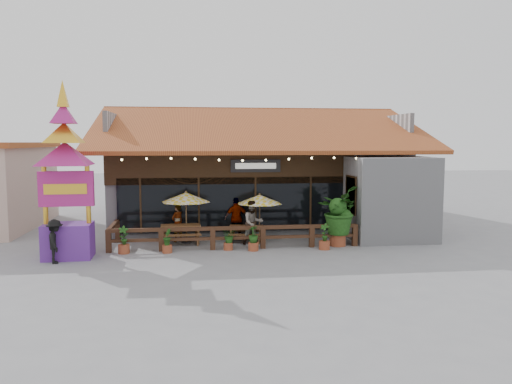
{
  "coord_description": "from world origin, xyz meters",
  "views": [
    {
      "loc": [
        -3.28,
        -19.94,
        4.25
      ],
      "look_at": [
        -0.52,
        1.5,
        2.07
      ],
      "focal_mm": 35.0,
      "sensor_mm": 36.0,
      "label": 1
    }
  ],
  "objects": [
    {
      "name": "planter_b",
      "position": [
        -4.26,
        -0.83,
        0.42
      ],
      "size": [
        0.38,
        0.38,
        0.94
      ],
      "color": "brown",
      "rests_on": "ground"
    },
    {
      "name": "diner_a",
      "position": [
        -3.92,
        1.31,
        0.81
      ],
      "size": [
        0.69,
        0.68,
        1.61
      ],
      "primitive_type": "imported",
      "rotation": [
        0.0,
        0.0,
        3.91
      ],
      "color": "#321F10",
      "rests_on": "ground"
    },
    {
      "name": "restaurant_building",
      "position": [
        0.26,
        6.61,
        2.21
      ],
      "size": [
        15.5,
        14.73,
        6.09
      ],
      "color": "#BBBBC1",
      "rests_on": "ground"
    },
    {
      "name": "tropical_plant",
      "position": [
        2.62,
        -0.38,
        1.41
      ],
      "size": [
        2.11,
        2.24,
        2.47
      ],
      "color": "brown",
      "rests_on": "ground"
    },
    {
      "name": "thai_sign_tower",
      "position": [
        -7.81,
        -1.22,
        3.66
      ],
      "size": [
        2.64,
        2.64,
        6.92
      ],
      "color": "#602792",
      "rests_on": "ground"
    },
    {
      "name": "planter_d",
      "position": [
        -0.93,
        -0.87,
        0.48
      ],
      "size": [
        0.5,
        0.5,
        0.99
      ],
      "color": "brown",
      "rests_on": "ground"
    },
    {
      "name": "umbrella_right",
      "position": [
        -0.45,
        0.84,
        1.82
      ],
      "size": [
        2.55,
        2.55,
        2.08
      ],
      "color": "brown",
      "rests_on": "ground"
    },
    {
      "name": "umbrella_left",
      "position": [
        -3.54,
        0.99,
        1.93
      ],
      "size": [
        2.49,
        2.49,
        2.21
      ],
      "color": "brown",
      "rests_on": "ground"
    },
    {
      "name": "picnic_table_left",
      "position": [
        -3.78,
        0.9,
        0.53
      ],
      "size": [
        1.71,
        1.49,
        0.79
      ],
      "color": "brown",
      "rests_on": "ground"
    },
    {
      "name": "ground",
      "position": [
        0.0,
        0.0,
        0.0
      ],
      "size": [
        100.0,
        100.0,
        0.0
      ],
      "primitive_type": "plane",
      "color": "gray",
      "rests_on": "ground"
    },
    {
      "name": "diner_c",
      "position": [
        -1.35,
        1.72,
        0.91
      ],
      "size": [
        1.07,
        0.47,
        1.81
      ],
      "primitive_type": "imported",
      "rotation": [
        0.0,
        0.0,
        3.17
      ],
      "color": "#321F10",
      "rests_on": "ground"
    },
    {
      "name": "patio_railing",
      "position": [
        -2.25,
        -0.27,
        0.61
      ],
      "size": [
        10.0,
        2.6,
        0.92
      ],
      "color": "#422417",
      "rests_on": "ground"
    },
    {
      "name": "planter_a",
      "position": [
        -5.9,
        -0.72,
        0.45
      ],
      "size": [
        0.43,
        0.43,
        1.06
      ],
      "color": "brown",
      "rests_on": "ground"
    },
    {
      "name": "picnic_table_right",
      "position": [
        -1.02,
        0.92,
        0.46
      ],
      "size": [
        1.63,
        1.47,
        0.68
      ],
      "color": "brown",
      "rests_on": "ground"
    },
    {
      "name": "planter_c",
      "position": [
        -1.9,
        -0.63,
        0.5
      ],
      "size": [
        0.68,
        0.64,
        0.89
      ],
      "color": "brown",
      "rests_on": "ground"
    },
    {
      "name": "pedestrian",
      "position": [
        -8.07,
        -2.02,
        0.78
      ],
      "size": [
        0.83,
        1.12,
        1.55
      ],
      "primitive_type": "imported",
      "rotation": [
        0.0,
        0.0,
        1.85
      ],
      "color": "black",
      "rests_on": "ground"
    },
    {
      "name": "diner_b",
      "position": [
        -0.8,
        0.3,
        0.92
      ],
      "size": [
        1.04,
        0.9,
        1.83
      ],
      "primitive_type": "imported",
      "rotation": [
        0.0,
        0.0,
        0.27
      ],
      "color": "#321F10",
      "rests_on": "ground"
    },
    {
      "name": "planter_e",
      "position": [
        1.89,
        -1.01,
        0.44
      ],
      "size": [
        0.45,
        0.44,
        1.05
      ],
      "color": "brown",
      "rests_on": "ground"
    }
  ]
}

